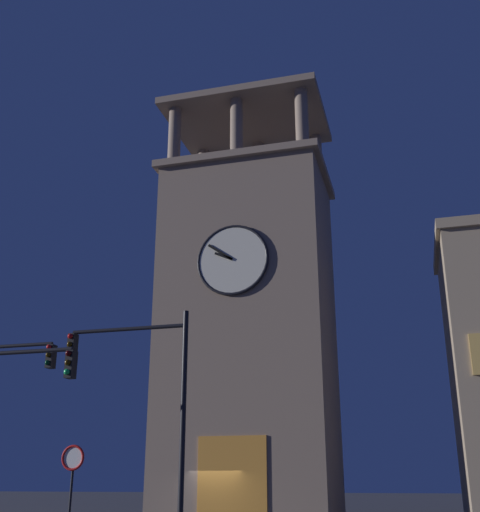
% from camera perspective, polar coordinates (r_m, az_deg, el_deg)
% --- Properties ---
extents(clocktower, '(9.05, 6.91, 24.96)m').
position_cam_1_polar(clocktower, '(33.91, 0.81, -6.42)').
color(clocktower, gray).
rests_on(clocktower, ground_plane).
extents(traffic_signal_near, '(3.85, 0.41, 6.79)m').
position_cam_1_polar(traffic_signal_near, '(18.94, -8.30, -11.90)').
color(traffic_signal_near, black).
rests_on(traffic_signal_near, ground_plane).
extents(no_horn_sign, '(0.78, 0.14, 3.13)m').
position_cam_1_polar(no_horn_sign, '(21.39, -14.76, -17.79)').
color(no_horn_sign, black).
rests_on(no_horn_sign, ground_plane).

